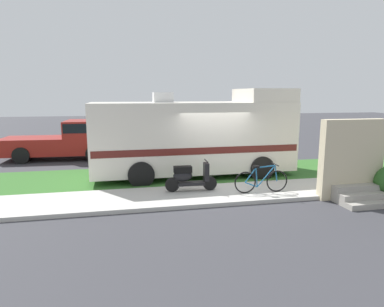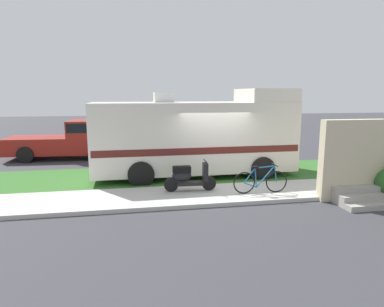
{
  "view_description": "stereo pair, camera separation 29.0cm",
  "coord_description": "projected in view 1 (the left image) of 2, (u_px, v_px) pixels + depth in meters",
  "views": [
    {
      "loc": [
        -3.12,
        -10.73,
        3.12
      ],
      "look_at": [
        -0.83,
        0.3,
        1.1
      ],
      "focal_mm": 31.0,
      "sensor_mm": 36.0,
      "label": 1
    },
    {
      "loc": [
        -2.84,
        -10.79,
        3.12
      ],
      "look_at": [
        -0.83,
        0.3,
        1.1
      ],
      "focal_mm": 31.0,
      "sensor_mm": 36.0,
      "label": 2
    }
  ],
  "objects": [
    {
      "name": "ground_plane",
      "position": [
        217.0,
        185.0,
        11.52
      ],
      "size": [
        80.0,
        80.0,
        0.0
      ],
      "primitive_type": "plane",
      "color": "#38383D"
    },
    {
      "name": "sidewalk",
      "position": [
        228.0,
        194.0,
        10.35
      ],
      "size": [
        24.0,
        2.0,
        0.12
      ],
      "color": "beige",
      "rests_on": "ground"
    },
    {
      "name": "grass_strip",
      "position": [
        206.0,
        174.0,
        12.96
      ],
      "size": [
        24.0,
        3.4,
        0.08
      ],
      "color": "#336628",
      "rests_on": "ground"
    },
    {
      "name": "motorhome_rv",
      "position": [
        196.0,
        135.0,
        12.57
      ],
      "size": [
        7.52,
        2.68,
        3.33
      ],
      "color": "silver",
      "rests_on": "ground"
    },
    {
      "name": "scooter",
      "position": [
        189.0,
        177.0,
        10.34
      ],
      "size": [
        1.64,
        0.5,
        0.97
      ],
      "color": "black",
      "rests_on": "ground"
    },
    {
      "name": "bicycle",
      "position": [
        261.0,
        181.0,
        10.2
      ],
      "size": [
        1.71,
        0.52,
        0.89
      ],
      "color": "black",
      "rests_on": "ground"
    },
    {
      "name": "pickup_truck_near",
      "position": [
        73.0,
        139.0,
        16.14
      ],
      "size": [
        5.43,
        2.28,
        1.87
      ],
      "color": "maroon",
      "rests_on": "ground"
    },
    {
      "name": "porch_steps",
      "position": [
        353.0,
        168.0,
        9.85
      ],
      "size": [
        2.0,
        1.26,
        2.4
      ],
      "color": "#9E998E",
      "rests_on": "ground"
    },
    {
      "name": "bottle_green",
      "position": [
        335.0,
        182.0,
        11.06
      ],
      "size": [
        0.08,
        0.08,
        0.27
      ],
      "color": "#19722D",
      "rests_on": "ground"
    },
    {
      "name": "bottle_spare",
      "position": [
        363.0,
        183.0,
        10.94
      ],
      "size": [
        0.06,
        0.06,
        0.27
      ],
      "color": "navy",
      "rests_on": "ground"
    }
  ]
}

